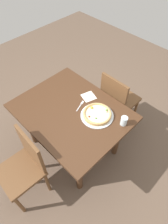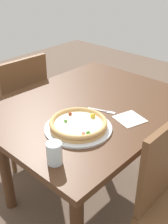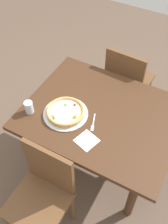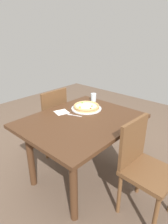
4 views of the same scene
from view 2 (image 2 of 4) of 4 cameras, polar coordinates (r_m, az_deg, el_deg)
name	(u,v)px [view 2 (image 2 of 4)]	position (r m, az deg, el deg)	size (l,w,h in m)	color
ground_plane	(88,193)	(2.08, 0.83, -16.49)	(6.00, 6.00, 0.00)	brown
dining_table	(89,119)	(1.69, 0.98, -1.57)	(1.18, 0.94, 0.74)	#472B19
chair_near	(19,105)	(2.18, -13.39, 1.39)	(0.42, 0.42, 0.89)	brown
plate	(78,128)	(1.39, -1.19, -3.33)	(0.34, 0.34, 0.01)	silver
pizza	(78,124)	(1.38, -1.18, -2.44)	(0.29, 0.29, 0.05)	tan
fork	(104,111)	(1.55, 4.17, 0.19)	(0.07, 0.16, 0.00)	silver
drinking_glass	(54,153)	(1.16, -6.18, -8.49)	(0.07, 0.07, 0.10)	silver
napkin	(130,119)	(1.50, 9.47, -1.42)	(0.14, 0.14, 0.00)	white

